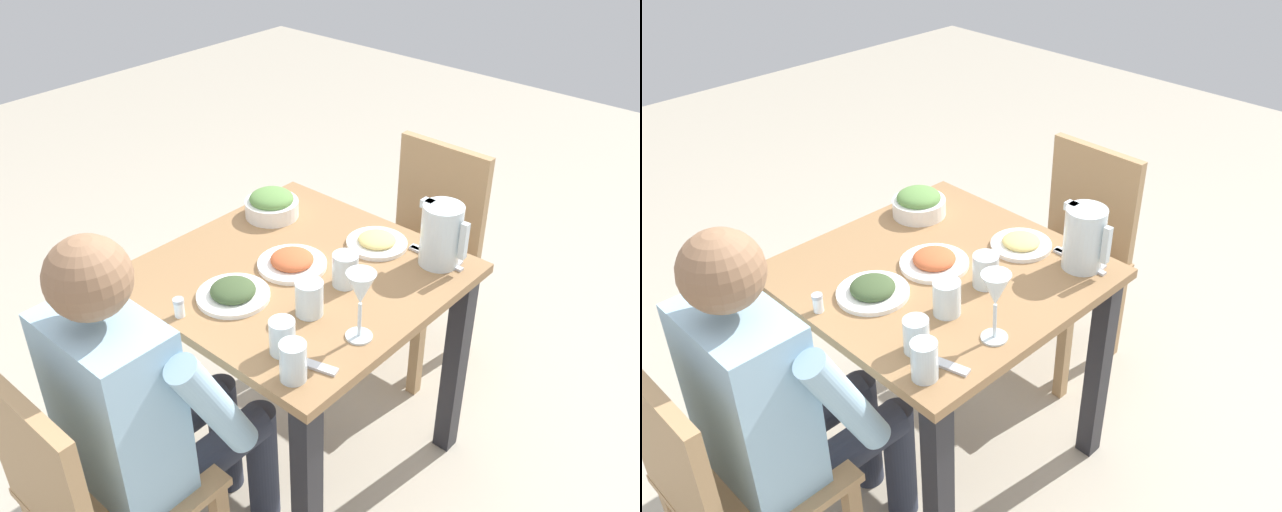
% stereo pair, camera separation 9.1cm
% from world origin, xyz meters
% --- Properties ---
extents(ground_plane, '(8.00, 8.00, 0.00)m').
position_xyz_m(ground_plane, '(0.00, 0.00, 0.00)').
color(ground_plane, '#B7AD99').
extents(dining_table, '(0.82, 0.82, 0.75)m').
position_xyz_m(dining_table, '(0.00, 0.00, 0.61)').
color(dining_table, '#997047').
rests_on(dining_table, ground_plane).
extents(chair_near, '(0.40, 0.40, 0.85)m').
position_xyz_m(chair_near, '(-0.00, -0.75, 0.48)').
color(chair_near, tan).
rests_on(chair_near, ground_plane).
extents(chair_far, '(0.40, 0.40, 0.85)m').
position_xyz_m(chair_far, '(-0.05, 0.75, 0.48)').
color(chair_far, tan).
rests_on(chair_far, ground_plane).
extents(diner_near, '(0.48, 0.53, 1.15)m').
position_xyz_m(diner_near, '(-0.00, -0.55, 0.62)').
color(diner_near, '#9EC6E0').
rests_on(diner_near, ground_plane).
extents(water_pitcher, '(0.16, 0.12, 0.19)m').
position_xyz_m(water_pitcher, '(0.28, 0.31, 0.85)').
color(water_pitcher, silver).
rests_on(water_pitcher, dining_table).
extents(salad_bowl, '(0.18, 0.18, 0.09)m').
position_xyz_m(salad_bowl, '(-0.29, 0.18, 0.79)').
color(salad_bowl, white).
rests_on(salad_bowl, dining_table).
extents(plate_rice_curry, '(0.20, 0.20, 0.05)m').
position_xyz_m(plate_rice_curry, '(-0.03, 0.01, 0.77)').
color(plate_rice_curry, white).
rests_on(plate_rice_curry, dining_table).
extents(plate_dolmas, '(0.20, 0.20, 0.05)m').
position_xyz_m(plate_dolmas, '(-0.04, -0.22, 0.77)').
color(plate_dolmas, white).
rests_on(plate_dolmas, dining_table).
extents(plate_fries, '(0.19, 0.19, 0.04)m').
position_xyz_m(plate_fries, '(0.09, 0.26, 0.76)').
color(plate_fries, white).
rests_on(plate_fries, dining_table).
extents(water_glass_near_left, '(0.08, 0.08, 0.10)m').
position_xyz_m(water_glass_near_left, '(0.16, -0.13, 0.80)').
color(water_glass_near_left, silver).
rests_on(water_glass_near_left, dining_table).
extents(water_glass_by_pitcher, '(0.07, 0.07, 0.10)m').
position_xyz_m(water_glass_by_pitcher, '(0.30, -0.34, 0.80)').
color(water_glass_by_pitcher, silver).
rests_on(water_glass_by_pitcher, dining_table).
extents(water_glass_far_left, '(0.07, 0.07, 0.09)m').
position_xyz_m(water_glass_far_left, '(0.22, -0.29, 0.80)').
color(water_glass_far_left, silver).
rests_on(water_glass_far_left, dining_table).
extents(water_glass_near_right, '(0.07, 0.07, 0.10)m').
position_xyz_m(water_glass_near_right, '(0.15, 0.04, 0.80)').
color(water_glass_near_right, silver).
rests_on(water_glass_near_right, dining_table).
extents(wine_glass, '(0.08, 0.08, 0.20)m').
position_xyz_m(wine_glass, '(0.32, -0.12, 0.89)').
color(wine_glass, silver).
rests_on(wine_glass, dining_table).
extents(salt_shaker, '(0.03, 0.03, 0.05)m').
position_xyz_m(salt_shaker, '(-0.09, -0.37, 0.78)').
color(salt_shaker, white).
rests_on(salt_shaker, dining_table).
extents(fork_near, '(0.17, 0.07, 0.01)m').
position_xyz_m(fork_near, '(0.29, -0.29, 0.75)').
color(fork_near, silver).
rests_on(fork_near, dining_table).
extents(knife_near, '(0.19, 0.02, 0.01)m').
position_xyz_m(knife_near, '(0.27, 0.32, 0.75)').
color(knife_near, silver).
rests_on(knife_near, dining_table).
extents(fork_far, '(0.17, 0.04, 0.01)m').
position_xyz_m(fork_far, '(0.25, 0.33, 0.75)').
color(fork_far, silver).
rests_on(fork_far, dining_table).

